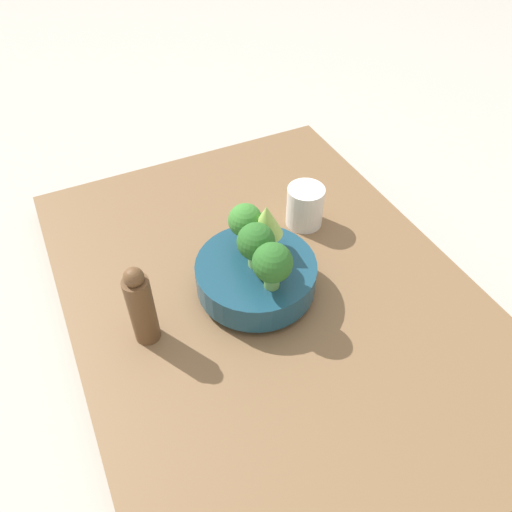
{
  "coord_description": "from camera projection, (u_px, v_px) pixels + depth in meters",
  "views": [
    {
      "loc": [
        -0.51,
        0.27,
        0.71
      ],
      "look_at": [
        0.01,
        0.02,
        0.13
      ],
      "focal_mm": 35.0,
      "sensor_mm": 36.0,
      "label": 1
    }
  ],
  "objects": [
    {
      "name": "cup",
      "position": [
        305.0,
        206.0,
        0.97
      ],
      "size": [
        0.07,
        0.07,
        0.08
      ],
      "color": "silver",
      "rests_on": "table"
    },
    {
      "name": "ground_plane",
      "position": [
        270.0,
        307.0,
        0.91
      ],
      "size": [
        6.0,
        6.0,
        0.0
      ],
      "primitive_type": "plane",
      "color": "#ADA89E"
    },
    {
      "name": "table",
      "position": [
        270.0,
        299.0,
        0.89
      ],
      "size": [
        0.91,
        0.68,
        0.05
      ],
      "color": "brown",
      "rests_on": "ground_plane"
    },
    {
      "name": "romanesco_piece_near",
      "position": [
        266.0,
        222.0,
        0.81
      ],
      "size": [
        0.06,
        0.06,
        0.09
      ],
      "color": "#609347",
      "rests_on": "bowl"
    },
    {
      "name": "broccoli_floret_center",
      "position": [
        256.0,
        243.0,
        0.79
      ],
      "size": [
        0.06,
        0.06,
        0.08
      ],
      "color": "#7AB256",
      "rests_on": "bowl"
    },
    {
      "name": "bowl",
      "position": [
        256.0,
        276.0,
        0.85
      ],
      "size": [
        0.21,
        0.21,
        0.07
      ],
      "color": "navy",
      "rests_on": "table"
    },
    {
      "name": "broccoli_floret_left",
      "position": [
        272.0,
        264.0,
        0.76
      ],
      "size": [
        0.06,
        0.06,
        0.08
      ],
      "color": "#609347",
      "rests_on": "bowl"
    },
    {
      "name": "broccoli_floret_right",
      "position": [
        245.0,
        222.0,
        0.83
      ],
      "size": [
        0.06,
        0.06,
        0.08
      ],
      "color": "#7AB256",
      "rests_on": "bowl"
    },
    {
      "name": "pepper_mill",
      "position": [
        141.0,
        305.0,
        0.76
      ],
      "size": [
        0.04,
        0.04,
        0.16
      ],
      "color": "brown",
      "rests_on": "table"
    }
  ]
}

